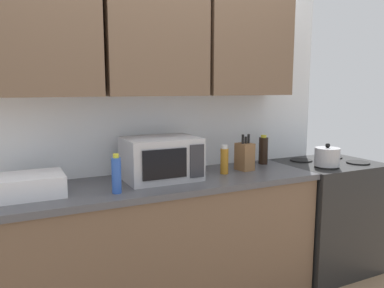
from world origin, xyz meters
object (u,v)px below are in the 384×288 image
bottle_amber_vinegar (224,160)px  bottle_blue_cleaner (116,175)px  kettle (327,157)px  microwave (161,158)px  stove_range (326,215)px  dish_rack (28,185)px  knife_block (245,156)px  bottle_soy_dark (263,150)px

bottle_amber_vinegar → bottle_blue_cleaner: bearing=-169.1°
kettle → microwave: bearing=171.2°
stove_range → bottle_amber_vinegar: bottle_amber_vinegar is taller
dish_rack → knife_block: 1.47m
knife_block → bottle_amber_vinegar: 0.20m
microwave → bottle_blue_cleaner: (-0.35, -0.20, -0.03)m
stove_range → bottle_soy_dark: size_ratio=3.92×
bottle_soy_dark → bottle_blue_cleaner: 1.31m
kettle → bottle_blue_cleaner: (-1.63, -0.00, 0.03)m
stove_range → dish_rack: bearing=179.5°
stove_range → knife_block: knife_block is taller
knife_block → bottle_blue_cleaner: size_ratio=1.16×
bottle_soy_dark → dish_rack: bearing=-174.7°
microwave → dish_rack: bearing=-177.4°
bottle_soy_dark → bottle_blue_cleaner: (-1.27, -0.32, -0.00)m
microwave → bottle_blue_cleaner: size_ratio=2.08×
knife_block → kettle: bearing=-17.3°
microwave → kettle: bearing=-8.8°
stove_range → dish_rack: 2.32m
microwave → stove_range: bearing=-2.2°
kettle → bottle_blue_cleaner: size_ratio=0.81×
kettle → knife_block: size_ratio=0.70×
dish_rack → bottle_amber_vinegar: (1.27, -0.01, 0.04)m
bottle_soy_dark → knife_block: bearing=-154.3°
stove_range → bottle_soy_dark: bottle_soy_dark is taller
microwave → dish_rack: microwave is taller
bottle_amber_vinegar → knife_block: bearing=11.6°
bottle_soy_dark → bottle_amber_vinegar: size_ratio=1.13×
knife_block → bottle_blue_cleaner: bearing=-168.9°
kettle → bottle_blue_cleaner: 1.63m
kettle → dish_rack: kettle is taller
dish_rack → knife_block: bearing=1.3°
microwave → bottle_amber_vinegar: size_ratio=2.32×
bottle_soy_dark → bottle_amber_vinegar: 0.49m
bottle_amber_vinegar → bottle_blue_cleaner: bottle_blue_cleaner is taller
kettle → bottle_soy_dark: bearing=138.4°
microwave → bottle_blue_cleaner: 0.41m
bottle_soy_dark → bottle_amber_vinegar: bottle_soy_dark is taller
dish_rack → stove_range: bearing=-0.5°
knife_block → bottle_blue_cleaner: knife_block is taller
bottle_amber_vinegar → bottle_soy_dark: bearing=19.9°
microwave → knife_block: size_ratio=1.80×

